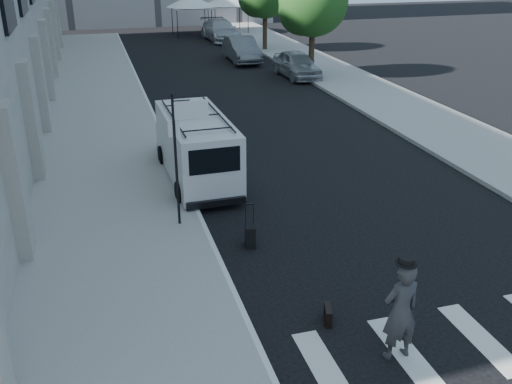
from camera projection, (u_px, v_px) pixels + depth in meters
ground at (316, 275)px, 12.99m from camera, size 120.00×120.00×0.00m
sidewalk_left at (99, 108)px, 25.98m from camera, size 4.50×48.00×0.15m
sidewalk_right at (333, 74)px, 32.87m from camera, size 4.00×56.00×0.15m
sign_pole at (184, 132)px, 14.15m from camera, size 1.03×0.07×3.50m
tree_near at (311, 4)px, 31.07m from camera, size 3.80×3.83×6.03m
tent_left at (191, 1)px, 46.42m from camera, size 4.00×4.00×3.20m
tent_right at (227, 0)px, 47.67m from camera, size 4.00×4.00×3.20m
businessman at (401, 311)px, 10.05m from camera, size 0.75×0.53×1.96m
briefcase at (328, 315)px, 11.32m from camera, size 0.24×0.46×0.34m
suitcase at (250, 236)px, 14.15m from camera, size 0.31×0.43×1.08m
cargo_van at (196, 146)px, 17.96m from camera, size 2.04×5.52×2.08m
parked_car_a at (297, 64)px, 32.19m from camera, size 1.87×4.37×1.47m
parked_car_b at (242, 49)px, 36.50m from camera, size 1.72×4.72×1.54m
parked_car_c at (221, 30)px, 44.59m from camera, size 2.47×5.51×1.57m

